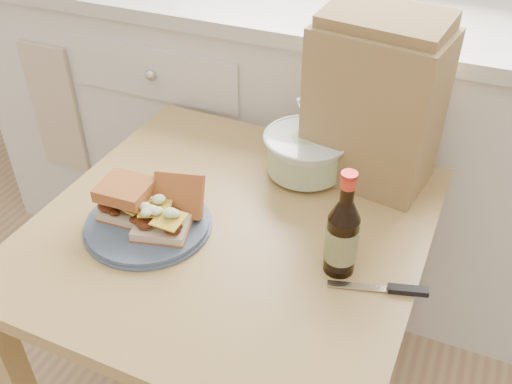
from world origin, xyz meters
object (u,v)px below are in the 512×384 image
at_px(dining_table, 232,258).
at_px(paper_bag, 374,107).
at_px(coleslaw_bowl, 306,155).
at_px(beer_bottle, 342,235).
at_px(plate, 148,224).

distance_m(dining_table, paper_bag, 0.47).
bearing_deg(coleslaw_bowl, beer_bottle, -59.14).
bearing_deg(dining_table, paper_bag, 54.64).
xyz_separation_m(dining_table, paper_bag, (0.22, 0.30, 0.28)).
bearing_deg(coleslaw_bowl, plate, -127.31).
bearing_deg(beer_bottle, coleslaw_bowl, 120.36).
height_order(dining_table, coleslaw_bowl, coleslaw_bowl).
relative_size(plate, paper_bag, 0.73).
height_order(plate, coleslaw_bowl, coleslaw_bowl).
distance_m(dining_table, plate, 0.21).
height_order(dining_table, paper_bag, paper_bag).
xyz_separation_m(dining_table, coleslaw_bowl, (0.09, 0.24, 0.15)).
xyz_separation_m(plate, beer_bottle, (0.41, 0.04, 0.08)).
relative_size(beer_bottle, paper_bag, 0.63).
bearing_deg(coleslaw_bowl, paper_bag, 22.59).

